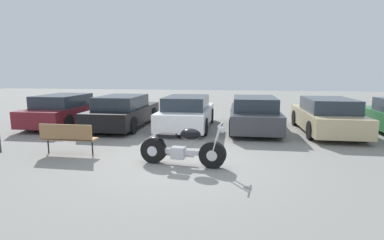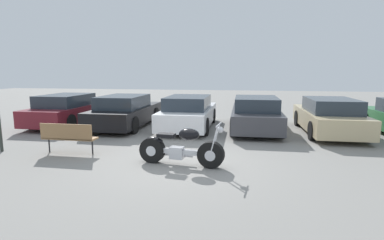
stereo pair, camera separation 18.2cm
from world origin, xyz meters
name	(u,v)px [view 1 (the left image)]	position (x,y,z in m)	size (l,w,h in m)	color
ground_plane	(183,162)	(0.00, 0.00, 0.00)	(60.00, 60.00, 0.00)	gray
motorcycle	(182,148)	(0.02, -0.25, 0.43)	(2.20, 0.72, 1.10)	black
parked_car_maroon	(66,110)	(-6.03, 4.68, 0.64)	(1.90, 4.54, 1.34)	maroon
parked_car_black	(124,112)	(-3.33, 4.54, 0.64)	(1.90, 4.54, 1.34)	black
parked_car_white	(187,113)	(-0.64, 4.66, 0.64)	(1.90, 4.54, 1.34)	white
parked_car_dark_grey	(254,114)	(2.06, 4.71, 0.64)	(1.90, 4.54, 1.34)	#3D3D42
parked_car_champagne	(326,116)	(4.76, 4.52, 0.64)	(1.90, 4.54, 1.34)	#C6B284
park_bench	(68,136)	(-3.30, 0.20, 0.55)	(1.56, 0.42, 0.89)	#997047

